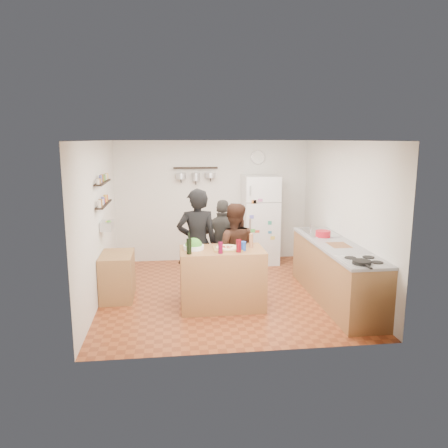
{
  "coord_description": "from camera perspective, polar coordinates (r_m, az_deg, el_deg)",
  "views": [
    {
      "loc": [
        -0.85,
        -6.9,
        2.53
      ],
      "look_at": [
        0.0,
        0.1,
        1.15
      ],
      "focal_mm": 35.0,
      "sensor_mm": 36.0,
      "label": 1
    }
  ],
  "objects": [
    {
      "name": "person_left",
      "position": [
        6.98,
        -3.53,
        -2.57
      ],
      "size": [
        0.67,
        0.45,
        1.77
      ],
      "primitive_type": "imported",
      "rotation": [
        0.0,
        0.0,
        3.19
      ],
      "color": "black",
      "rests_on": "floor"
    },
    {
      "name": "cutting_board",
      "position": [
        6.97,
        14.78,
        -2.74
      ],
      "size": [
        0.3,
        0.4,
        0.02
      ],
      "primitive_type": "cube",
      "color": "brown",
      "rests_on": "counter_run"
    },
    {
      "name": "counter_run",
      "position": [
        7.15,
        14.38,
        -6.19
      ],
      "size": [
        0.63,
        2.63,
        0.9
      ],
      "primitive_type": "cube",
      "color": "#9E7042",
      "rests_on": "floor"
    },
    {
      "name": "produce_basket",
      "position": [
        7.31,
        -15.05,
        -0.19
      ],
      "size": [
        0.18,
        0.35,
        0.14
      ],
      "primitive_type": "cube",
      "color": "silver",
      "rests_on": "left_wall"
    },
    {
      "name": "side_table",
      "position": [
        7.25,
        -13.74,
        -6.61
      ],
      "size": [
        0.5,
        0.8,
        0.73
      ],
      "primitive_type": "cube",
      "color": "#A87846",
      "rests_on": "floor"
    },
    {
      "name": "salad_bowl",
      "position": [
        6.53,
        -3.98,
        -3.04
      ],
      "size": [
        0.31,
        0.31,
        0.06
      ],
      "primitive_type": "cylinder",
      "color": "white",
      "rests_on": "prep_island"
    },
    {
      "name": "person_back",
      "position": [
        7.53,
        -0.06,
        -2.53
      ],
      "size": [
        0.95,
        0.56,
        1.52
      ],
      "primitive_type": "imported",
      "rotation": [
        0.0,
        0.0,
        2.91
      ],
      "color": "#2F2D2A",
      "rests_on": "floor"
    },
    {
      "name": "spice_shelf_upper",
      "position": [
        7.21,
        -15.57,
        5.26
      ],
      "size": [
        0.12,
        1.0,
        0.02
      ],
      "primitive_type": "cube",
      "color": "black",
      "rests_on": "left_wall"
    },
    {
      "name": "pizza",
      "position": [
        6.51,
        0.46,
        -3.08
      ],
      "size": [
        0.34,
        0.34,
        0.02
      ],
      "primitive_type": "cylinder",
      "color": "beige",
      "rests_on": "pizza_board"
    },
    {
      "name": "person_center",
      "position": [
        7.02,
        1.26,
        -3.48
      ],
      "size": [
        0.83,
        0.7,
        1.53
      ],
      "primitive_type": "imported",
      "rotation": [
        0.0,
        0.0,
        2.98
      ],
      "color": "black",
      "rests_on": "floor"
    },
    {
      "name": "fridge",
      "position": [
        8.98,
        4.75,
        0.57
      ],
      "size": [
        0.7,
        0.68,
        1.8
      ],
      "primitive_type": "cube",
      "color": "white",
      "rests_on": "floor"
    },
    {
      "name": "wine_bottle",
      "position": [
        6.24,
        -4.59,
        -2.93
      ],
      "size": [
        0.07,
        0.07,
        0.22
      ],
      "primitive_type": "cylinder",
      "color": "black",
      "rests_on": "prep_island"
    },
    {
      "name": "wine_glass_near",
      "position": [
        6.27,
        -0.46,
        -3.12
      ],
      "size": [
        0.07,
        0.07,
        0.17
      ],
      "primitive_type": "cylinder",
      "color": "#580722",
      "rests_on": "prep_island"
    },
    {
      "name": "pot_rack",
      "position": [
        8.93,
        -3.73,
        7.32
      ],
      "size": [
        0.9,
        0.04,
        0.04
      ],
      "primitive_type": "cube",
      "color": "black",
      "rests_on": "back_wall"
    },
    {
      "name": "pizza_board",
      "position": [
        6.51,
        0.46,
        -3.24
      ],
      "size": [
        0.42,
        0.34,
        0.02
      ],
      "primitive_type": "cube",
      "color": "olive",
      "rests_on": "prep_island"
    },
    {
      "name": "spice_shelf_lower",
      "position": [
        7.25,
        -15.43,
        2.51
      ],
      "size": [
        0.12,
        1.0,
        0.02
      ],
      "primitive_type": "cube",
      "color": "black",
      "rests_on": "left_wall"
    },
    {
      "name": "room_shell",
      "position": [
        7.45,
        -0.27,
        1.18
      ],
      "size": [
        4.2,
        4.2,
        4.2
      ],
      "color": "brown",
      "rests_on": "ground"
    },
    {
      "name": "pepper_mill",
      "position": [
        6.61,
        3.57,
        -2.33
      ],
      "size": [
        0.06,
        0.06,
        0.18
      ],
      "primitive_type": "cylinder",
      "color": "#A66A46",
      "rests_on": "prep_island"
    },
    {
      "name": "stove_top",
      "position": [
        6.19,
        17.75,
        -4.64
      ],
      "size": [
        0.6,
        0.62,
        0.02
      ],
      "primitive_type": "cube",
      "color": "white",
      "rests_on": "counter_run"
    },
    {
      "name": "prep_island",
      "position": [
        6.65,
        -0.26,
        -7.1
      ],
      "size": [
        1.25,
        0.72,
        0.91
      ],
      "primitive_type": "cube",
      "color": "#9D6D39",
      "rests_on": "floor"
    },
    {
      "name": "skillet",
      "position": [
        5.99,
        17.54,
        -4.79
      ],
      "size": [
        0.24,
        0.24,
        0.05
      ],
      "primitive_type": "cylinder",
      "color": "black",
      "rests_on": "stove_top"
    },
    {
      "name": "red_bowl",
      "position": [
        7.47,
        12.81,
        -1.25
      ],
      "size": [
        0.25,
        0.25,
        0.1
      ],
      "primitive_type": "cylinder",
      "color": "red",
      "rests_on": "counter_run"
    },
    {
      "name": "sink",
      "position": [
        7.81,
        12.31,
        -1.13
      ],
      "size": [
        0.5,
        0.8,
        0.03
      ],
      "primitive_type": "cube",
      "color": "silver",
      "rests_on": "counter_run"
    },
    {
      "name": "wine_glass_far",
      "position": [
        6.34,
        1.93,
        -2.88
      ],
      "size": [
        0.08,
        0.08,
        0.18
      ],
      "primitive_type": "cylinder",
      "color": "#5D0811",
      "rests_on": "prep_island"
    },
    {
      "name": "wall_clock",
      "position": [
        9.17,
        4.46,
        8.66
      ],
      "size": [
        0.3,
        0.03,
        0.3
      ],
      "primitive_type": "cylinder",
      "rotation": [
        1.57,
        0.0,
        0.0
      ],
      "color": "silver",
      "rests_on": "back_wall"
    },
    {
      "name": "salt_canister",
      "position": [
        6.43,
        2.52,
        -2.9
      ],
      "size": [
        0.08,
        0.08,
        0.14
      ],
      "primitive_type": "cylinder",
      "color": "#1C3E9B",
      "rests_on": "prep_island"
    }
  ]
}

